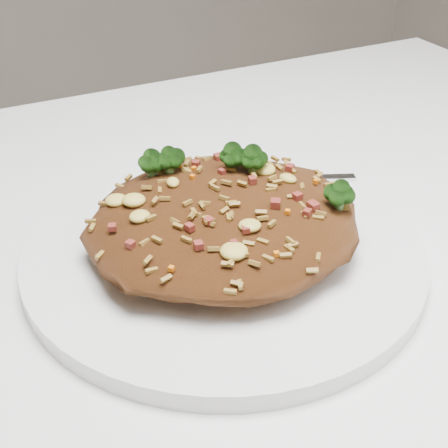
{
  "coord_description": "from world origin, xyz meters",
  "views": [
    {
      "loc": [
        -0.05,
        -0.28,
        1.02
      ],
      "look_at": [
        0.11,
        0.05,
        0.78
      ],
      "focal_mm": 50.0,
      "sensor_mm": 36.0,
      "label": 1
    }
  ],
  "objects_px": {
    "plate": "(224,249)",
    "fork": "(268,180)",
    "fried_rice": "(224,210)",
    "dining_table": "(105,444)"
  },
  "relations": [
    {
      "from": "fried_rice",
      "to": "fork",
      "type": "bearing_deg",
      "value": 40.45
    },
    {
      "from": "plate",
      "to": "fried_rice",
      "type": "relative_size",
      "value": 1.47
    },
    {
      "from": "plate",
      "to": "fork",
      "type": "height_order",
      "value": "fork"
    },
    {
      "from": "plate",
      "to": "fried_rice",
      "type": "bearing_deg",
      "value": 59.54
    },
    {
      "from": "dining_table",
      "to": "fork",
      "type": "distance_m",
      "value": 0.24
    },
    {
      "from": "fried_rice",
      "to": "plate",
      "type": "bearing_deg",
      "value": -120.46
    },
    {
      "from": "plate",
      "to": "fried_rice",
      "type": "xyz_separation_m",
      "value": [
        0.0,
        0.0,
        0.03
      ]
    },
    {
      "from": "plate",
      "to": "fried_rice",
      "type": "distance_m",
      "value": 0.03
    },
    {
      "from": "dining_table",
      "to": "fried_rice",
      "type": "xyz_separation_m",
      "value": [
        0.11,
        0.05,
        0.13
      ]
    },
    {
      "from": "dining_table",
      "to": "plate",
      "type": "height_order",
      "value": "plate"
    }
  ]
}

